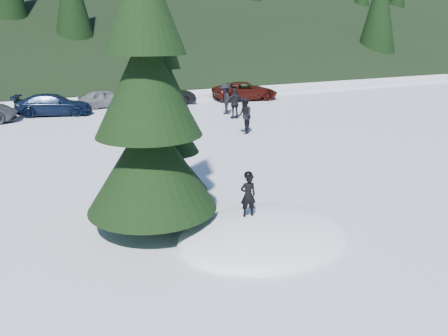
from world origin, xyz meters
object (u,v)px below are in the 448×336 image
car_3 (54,105)px  spruce_tall (148,97)px  car_6 (245,91)px  adult_2 (225,99)px  adult_1 (235,103)px  adult_0 (244,116)px  car_4 (105,98)px  spruce_short (167,133)px  child_skier (248,195)px  car_5 (166,95)px

car_3 → spruce_tall: bearing=-163.0°
car_3 → car_6: car_6 is taller
spruce_tall → car_6: size_ratio=1.74×
adult_2 → car_3: (-9.42, 4.65, -0.29)m
adult_1 → car_3: bearing=-29.0°
adult_0 → car_6: size_ratio=0.36×
adult_0 → car_4: 12.30m
spruce_tall → adult_2: bearing=55.0°
spruce_short → adult_1: size_ratio=3.01×
adult_1 → car_4: adult_1 is taller
car_6 → child_skier: bearing=159.1°
adult_0 → adult_2: adult_2 is taller
car_3 → car_4: car_3 is taller
car_6 → spruce_tall: bearing=153.3°
spruce_tall → adult_0: (7.86, 8.54, -2.43)m
spruce_tall → child_skier: spruce_tall is taller
spruce_short → car_5: size_ratio=1.30×
spruce_short → car_5: spruce_short is taller
adult_0 → adult_2: bearing=-177.9°
car_3 → adult_0: bearing=-125.1°
child_skier → adult_2: (7.83, 15.36, -0.07)m
car_5 → car_6: bearing=-83.5°
spruce_tall → child_skier: 3.32m
adult_0 → car_6: 11.88m
car_4 → car_5: bearing=-104.9°
adult_0 → car_3: 12.56m
adult_2 → car_3: bearing=-104.4°
spruce_short → adult_2: bearing=55.1°
car_3 → car_4: (3.55, 1.58, -0.04)m
car_6 → car_3: bearing=100.6°
adult_0 → adult_1: size_ratio=1.00×
spruce_tall → adult_0: size_ratio=4.81×
car_3 → car_5: car_5 is taller
child_skier → car_4: bearing=-80.7°
adult_1 → adult_2: size_ratio=0.95×
adult_0 → car_3: adult_0 is taller
spruce_short → adult_2: (8.74, 12.54, -1.16)m
car_4 → spruce_short: bearing=165.5°
child_skier → adult_2: 17.24m
car_4 → car_5: size_ratio=0.87×
child_skier → adult_1: bearing=-104.5°
spruce_tall → adult_0: bearing=47.4°
adult_0 → car_3: (-7.54, 10.04, -0.24)m
adult_0 → car_3: size_ratio=0.40×
adult_0 → car_6: (6.22, 10.12, -0.21)m
car_4 → car_6: size_ratio=0.73×
spruce_short → child_skier: size_ratio=5.06×
spruce_short → adult_1: 13.86m
adult_1 → spruce_short: bearing=57.5°
car_5 → car_3: bearing=111.1°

